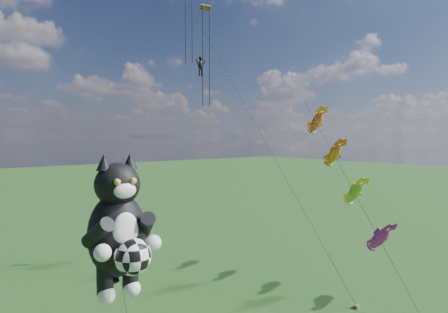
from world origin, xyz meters
TOP-DOWN VIEW (x-y plane):
  - cat_kite_rig at (-4.18, 3.53)m, footprint 2.78×4.19m
  - fish_windsock_rig at (16.70, 7.03)m, footprint 5.97×14.89m
  - parafoil_rig at (9.88, 17.60)m, footprint 3.75×17.25m

SIDE VIEW (x-z plane):
  - cat_kite_rig at x=-4.18m, z-range 2.58..13.76m
  - fish_windsock_rig at x=16.70m, z-range 0.97..16.71m
  - parafoil_rig at x=9.88m, z-range 6.05..32.35m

